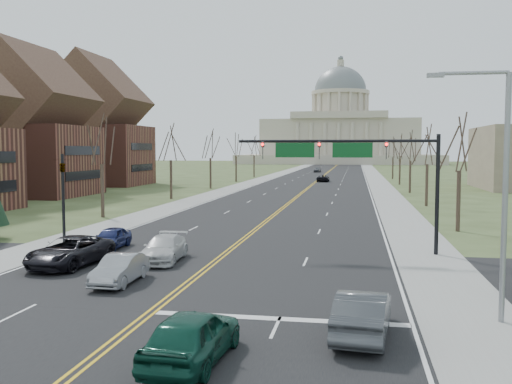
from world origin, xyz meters
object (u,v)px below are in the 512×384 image
at_px(signal_mast, 351,158).
at_px(car_sb_outer_second, 111,238).
at_px(car_sb_inner_lead, 120,269).
at_px(car_sb_outer_lead, 70,251).
at_px(car_nb_inner_lead, 192,336).
at_px(car_far_sb, 317,170).
at_px(car_nb_outer_lead, 363,313).
at_px(street_light, 498,179).
at_px(car_sb_inner_second, 164,249).
at_px(signal_left, 63,188).
at_px(car_far_nb, 323,178).

height_order(signal_mast, car_sb_outer_second, signal_mast).
xyz_separation_m(car_sb_inner_lead, car_sb_outer_lead, (-4.30, 3.35, 0.11)).
distance_m(car_sb_inner_lead, car_sb_outer_second, 9.90).
height_order(car_nb_inner_lead, car_sb_inner_lead, car_nb_inner_lead).
bearing_deg(car_sb_outer_lead, car_far_sb, 93.90).
xyz_separation_m(car_nb_inner_lead, car_sb_outer_second, (-10.59, 17.90, -0.13)).
bearing_deg(car_far_sb, car_nb_outer_lead, -82.01).
bearing_deg(car_sb_outer_second, street_light, -32.30).
height_order(car_sb_outer_lead, car_sb_outer_second, car_sb_outer_lead).
bearing_deg(signal_mast, car_sb_inner_second, -155.42).
height_order(signal_left, car_sb_inner_second, signal_left).
height_order(street_light, car_nb_outer_lead, street_light).
height_order(street_light, car_far_nb, street_light).
distance_m(car_sb_outer_second, car_far_sb, 126.14).
height_order(street_light, car_sb_outer_second, street_light).
distance_m(car_sb_outer_lead, car_far_nb, 84.91).
height_order(signal_left, car_far_sb, signal_left).
bearing_deg(car_sb_outer_second, car_sb_inner_lead, -64.83).
xyz_separation_m(car_sb_outer_lead, car_sb_outer_second, (-0.13, 5.50, -0.12)).
bearing_deg(signal_left, car_sb_outer_second, -19.08).
distance_m(car_nb_inner_lead, car_far_nb, 96.87).
distance_m(car_nb_outer_lead, car_sb_inner_lead, 12.51).
bearing_deg(signal_left, car_nb_outer_lead, -39.28).
bearing_deg(car_nb_outer_lead, street_light, -146.60).
height_order(signal_left, car_nb_inner_lead, signal_left).
height_order(car_sb_inner_second, car_far_nb, car_sb_inner_second).
bearing_deg(street_light, car_sb_outer_second, 149.11).
height_order(car_sb_inner_lead, car_sb_outer_second, car_sb_inner_lead).
bearing_deg(street_light, car_far_sb, 96.47).
bearing_deg(signal_mast, car_nb_inner_lead, -102.85).
xyz_separation_m(signal_mast, car_sb_inner_lead, (-10.56, -10.22, -5.07)).
relative_size(signal_mast, car_far_nb, 2.50).
relative_size(signal_mast, car_nb_outer_lead, 2.56).
bearing_deg(car_far_sb, car_sb_outer_lead, -88.41).
xyz_separation_m(street_light, car_far_sb, (-15.66, 138.19, -4.48)).
bearing_deg(car_sb_inner_second, car_sb_outer_lead, -159.05).
bearing_deg(car_nb_inner_lead, car_sb_outer_lead, -45.69).
relative_size(car_nb_inner_lead, car_sb_inner_second, 0.96).
bearing_deg(signal_left, car_far_nb, 80.59).
bearing_deg(car_sb_inner_lead, car_sb_outer_second, 116.10).
bearing_deg(car_far_sb, signal_mast, -81.70).
relative_size(car_sb_inner_second, car_sb_outer_second, 1.24).
relative_size(street_light, car_sb_inner_second, 1.85).
bearing_deg(car_sb_outer_lead, street_light, -12.37).
relative_size(car_nb_inner_lead, car_nb_outer_lead, 1.00).
bearing_deg(car_far_nb, car_sb_inner_lead, 88.63).
height_order(signal_mast, car_far_sb, signal_mast).
height_order(car_nb_inner_lead, car_sb_inner_second, car_nb_inner_lead).
height_order(signal_mast, car_sb_inner_second, signal_mast).
relative_size(car_sb_inner_lead, car_sb_outer_lead, 0.72).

